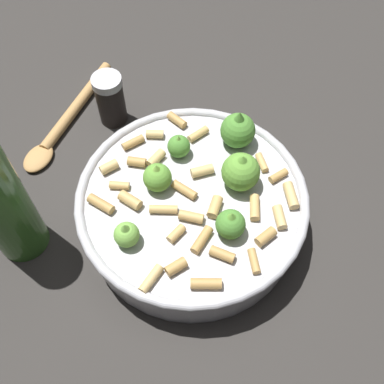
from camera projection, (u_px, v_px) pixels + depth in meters
name	position (u px, v px, depth m)	size (l,w,h in m)	color
ground_plane	(192.00, 221.00, 0.60)	(2.40, 2.40, 0.00)	#2D2B28
cooking_pan	(193.00, 205.00, 0.56)	(0.28, 0.28, 0.12)	#B7B7BC
pepper_shaker	(110.00, 99.00, 0.66)	(0.04, 0.04, 0.08)	black
wooden_spoon	(66.00, 121.00, 0.68)	(0.23, 0.07, 0.02)	#B2844C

